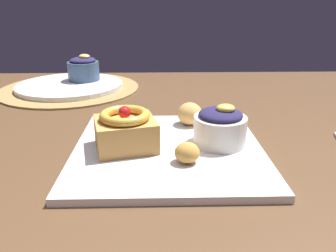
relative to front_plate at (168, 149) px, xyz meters
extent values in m
cube|color=brown|center=(0.05, 0.09, -0.03)|extent=(1.45, 1.10, 0.04)
cylinder|color=brown|center=(-0.58, 0.55, -0.39)|extent=(0.07, 0.07, 0.69)
cylinder|color=#997A47|center=(-0.27, 0.42, 0.00)|extent=(0.38, 0.38, 0.00)
cube|color=white|center=(0.00, 0.00, 0.00)|extent=(0.31, 0.31, 0.01)
cube|color=#C68E47|center=(-0.07, 0.00, 0.03)|extent=(0.11, 0.10, 0.05)
torus|color=gold|center=(-0.07, 0.00, 0.06)|extent=(0.10, 0.10, 0.01)
sphere|color=red|center=(-0.07, 0.00, 0.07)|extent=(0.02, 0.02, 0.02)
cylinder|color=silver|center=(0.09, 0.01, 0.03)|extent=(0.09, 0.09, 0.05)
ellipsoid|color=#28234C|center=(0.09, 0.01, 0.06)|extent=(0.07, 0.07, 0.02)
ellipsoid|color=#E5CC56|center=(0.09, 0.00, 0.07)|extent=(0.03, 0.03, 0.01)
ellipsoid|color=tan|center=(0.04, 0.10, 0.03)|extent=(0.05, 0.05, 0.04)
ellipsoid|color=gold|center=(0.03, -0.06, 0.02)|extent=(0.04, 0.04, 0.03)
cylinder|color=white|center=(-0.27, 0.42, 0.01)|extent=(0.29, 0.29, 0.01)
cylinder|color=#3D5675|center=(-0.23, 0.46, 0.04)|extent=(0.09, 0.09, 0.05)
ellipsoid|color=#28234C|center=(-0.23, 0.46, 0.07)|extent=(0.07, 0.07, 0.02)
ellipsoid|color=#EAD666|center=(-0.23, 0.46, 0.08)|extent=(0.03, 0.03, 0.01)
camera|label=1|loc=(-0.01, -0.50, 0.23)|focal=35.74mm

